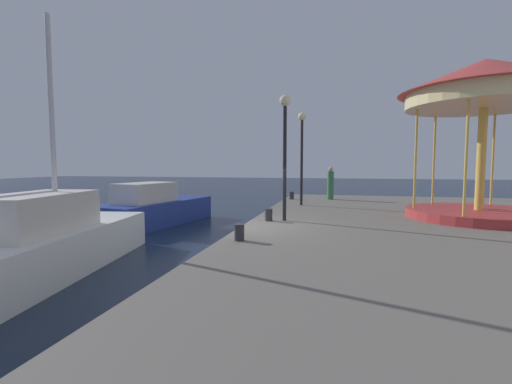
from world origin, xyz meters
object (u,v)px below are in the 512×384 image
carousel (484,100)px  bollard_north (239,232)px  motorboat_blue (155,208)px  bollard_south (292,195)px  bollard_center (269,215)px  lamp_post_mid_promenade (302,142)px  person_by_the_water (330,184)px  sailboat_white (46,243)px  lamp_post_near_edge (285,135)px

carousel → bollard_north: 9.45m
motorboat_blue → bollard_south: 7.15m
motorboat_blue → bollard_south: motorboat_blue is taller
bollard_center → lamp_post_mid_promenade: bearing=83.2°
lamp_post_mid_promenade → person_by_the_water: (1.23, 3.02, -2.05)m
carousel → person_by_the_water: carousel is taller
sailboat_white → bollard_north: (4.53, 1.10, 0.25)m
lamp_post_mid_promenade → bollard_north: 8.33m
bollard_center → bollard_north: (-0.12, -3.10, 0.00)m
lamp_post_near_edge → bollard_north: lamp_post_near_edge is taller
lamp_post_mid_promenade → lamp_post_near_edge: bearing=-91.1°
lamp_post_near_edge → bollard_south: (-0.69, 7.20, -2.59)m
lamp_post_near_edge → bollard_south: 7.68m
sailboat_white → bollard_south: size_ratio=17.15×
motorboat_blue → sailboat_white: 7.05m
bollard_center → person_by_the_water: 8.02m
motorboat_blue → lamp_post_mid_promenade: bearing=17.7°
sailboat_white → bollard_center: (4.64, 4.20, 0.25)m
sailboat_white → carousel: 13.69m
lamp_post_near_edge → lamp_post_mid_promenade: (0.08, 4.60, 0.06)m
bollard_south → motorboat_blue: bearing=-140.0°
sailboat_white → lamp_post_mid_promenade: bearing=59.8°
carousel → lamp_post_mid_promenade: size_ratio=1.30×
bollard_north → lamp_post_mid_promenade: bearing=85.0°
bollard_north → bollard_south: bearing=90.5°
sailboat_white → lamp_post_near_edge: (5.13, 4.37, 2.85)m
motorboat_blue → lamp_post_near_edge: (6.16, -2.61, 2.89)m
lamp_post_mid_promenade → bollard_north: size_ratio=10.40×
lamp_post_near_edge → bollard_center: bearing=-160.7°
carousel → lamp_post_mid_promenade: bearing=156.7°
carousel → bollard_north: bearing=-143.4°
bollard_center → bollard_north: same height
motorboat_blue → carousel: (12.52, -0.71, 4.06)m
motorboat_blue → bollard_north: 8.09m
lamp_post_near_edge → lamp_post_mid_promenade: bearing=88.9°
bollard_center → person_by_the_water: size_ratio=0.23×
lamp_post_near_edge → lamp_post_mid_promenade: 4.60m
person_by_the_water → bollard_center: bearing=-103.0°
bollard_center → carousel: bearing=16.8°
lamp_post_near_edge → bollard_south: bearing=95.5°
carousel → person_by_the_water: bearing=131.4°
lamp_post_near_edge → lamp_post_mid_promenade: lamp_post_mid_promenade is taller
motorboat_blue → bollard_center: 6.32m
bollard_north → motorboat_blue: bearing=133.4°
bollard_center → lamp_post_near_edge: bearing=19.3°
lamp_post_near_edge → carousel: bearing=16.6°
sailboat_white → bollard_center: sailboat_white is taller
motorboat_blue → bollard_center: size_ratio=15.34×
lamp_post_near_edge → person_by_the_water: size_ratio=2.35×
carousel → bollard_north: carousel is taller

